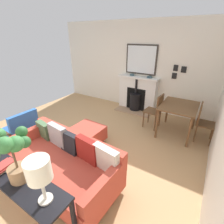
{
  "coord_description": "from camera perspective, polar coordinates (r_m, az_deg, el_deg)",
  "views": [
    {
      "loc": [
        1.96,
        2.27,
        2.24
      ],
      "look_at": [
        -0.7,
        0.62,
        0.76
      ],
      "focal_mm": 26.26,
      "sensor_mm": 36.0,
      "label": 1
    }
  ],
  "objects": [
    {
      "name": "potted_plant",
      "position": [
        1.99,
        -31.88,
        -11.65
      ],
      "size": [
        0.47,
        0.49,
        0.64
      ],
      "color": "#99704C",
      "rests_on": "console_table"
    },
    {
      "name": "book_stack",
      "position": [
        2.44,
        -33.56,
        -15.56
      ],
      "size": [
        0.28,
        0.19,
        0.07
      ],
      "color": "beige",
      "rests_on": "console_table"
    },
    {
      "name": "mantel_bowl_near",
      "position": [
        5.3,
        6.96,
        12.78
      ],
      "size": [
        0.14,
        0.14,
        0.05
      ],
      "color": "#334C56",
      "rests_on": "fireplace"
    },
    {
      "name": "dining_chair_near_fireplace",
      "position": [
        4.29,
        15.09,
        1.04
      ],
      "size": [
        0.43,
        0.43,
        0.92
      ],
      "color": "brown",
      "rests_on": "ground"
    },
    {
      "name": "wall_left",
      "position": [
        5.46,
        7.02,
        15.5
      ],
      "size": [
        0.12,
        5.21,
        2.66
      ],
      "primitive_type": "cube",
      "color": "silver",
      "rests_on": "ground"
    },
    {
      "name": "console_table",
      "position": [
        2.44,
        -31.7,
        -19.14
      ],
      "size": [
        0.34,
        1.76,
        0.78
      ],
      "color": "black",
      "rests_on": "ground"
    },
    {
      "name": "fireplace",
      "position": [
        5.34,
        8.67,
        5.83
      ],
      "size": [
        0.63,
        1.28,
        1.08
      ],
      "color": "#9E7A5B",
      "rests_on": "ground"
    },
    {
      "name": "mirror_over_mantel",
      "position": [
        5.21,
        10.1,
        17.52
      ],
      "size": [
        0.04,
        0.96,
        0.86
      ],
      "color": "#2D2823"
    },
    {
      "name": "mantel_bowl_far",
      "position": [
        5.09,
        12.93,
        11.78
      ],
      "size": [
        0.16,
        0.16,
        0.05
      ],
      "color": "#334C56",
      "rests_on": "fireplace"
    },
    {
      "name": "sofa",
      "position": [
        2.91,
        -16.74,
        -16.51
      ],
      "size": [
        1.03,
        2.02,
        0.83
      ],
      "color": "#B2B2B7",
      "rests_on": "ground"
    },
    {
      "name": "dining_table",
      "position": [
        4.15,
        22.23,
        0.87
      ],
      "size": [
        0.99,
        0.79,
        0.76
      ],
      "color": "brown",
      "rests_on": "ground"
    },
    {
      "name": "table_lamp_far_end",
      "position": [
        1.67,
        -24.16,
        -18.35
      ],
      "size": [
        0.22,
        0.22,
        0.5
      ],
      "color": "beige",
      "rests_on": "console_table"
    },
    {
      "name": "ottoman",
      "position": [
        3.73,
        -8.12,
        -7.3
      ],
      "size": [
        0.57,
        0.66,
        0.41
      ],
      "color": "#B2B2B7",
      "rests_on": "ground"
    },
    {
      "name": "photo_gallery_row",
      "position": [
        4.96,
        22.0,
        13.04
      ],
      "size": [
        0.02,
        0.35,
        0.38
      ],
      "color": "black"
    },
    {
      "name": "dining_chair_by_back_wall",
      "position": [
        4.17,
        29.01,
        -2.42
      ],
      "size": [
        0.41,
        0.41,
        0.89
      ],
      "color": "brown",
      "rests_on": "ground"
    },
    {
      "name": "armchair_accent",
      "position": [
        4.04,
        -28.98,
        -4.42
      ],
      "size": [
        0.7,
        0.6,
        0.81
      ],
      "color": "#4C3321",
      "rests_on": "ground"
    },
    {
      "name": "ground_plane",
      "position": [
        3.75,
        -14.13,
        -12.39
      ],
      "size": [
        5.83,
        5.21,
        0.01
      ],
      "primitive_type": "cube",
      "color": "tan"
    }
  ]
}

